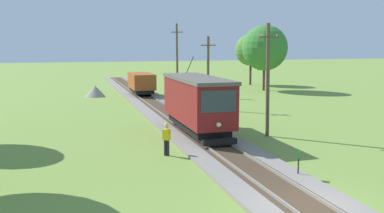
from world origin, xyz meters
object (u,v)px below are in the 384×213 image
object	(u,v)px
red_tram	(197,102)
gravel_pile	(95,91)
freight_car	(141,83)
tree_right_far	(265,48)
trackside_signal_marker	(298,163)
track_worker	(167,138)
tree_right_near	(251,50)
utility_pole_near_tram	(268,79)
utility_pole_mid	(208,72)
utility_pole_far	(177,59)

from	to	relation	value
red_tram	gravel_pile	bearing A→B (deg)	102.78
freight_car	tree_right_far	xyz separation A→B (m)	(16.20, 1.65, 3.89)
trackside_signal_marker	track_worker	distance (m)	7.13
trackside_signal_marker	tree_right_near	bearing A→B (deg)	68.02
red_tram	utility_pole_near_tram	xyz separation A→B (m)	(4.26, -1.53, 1.52)
trackside_signal_marker	gravel_pile	distance (m)	32.76
utility_pole_near_tram	utility_pole_mid	size ratio (longest dim) A/B	1.09
utility_pole_far	track_worker	world-z (taller)	utility_pole_far
red_tram	tree_right_near	world-z (taller)	tree_right_near
trackside_signal_marker	tree_right_near	size ratio (longest dim) A/B	0.16
utility_pole_near_tram	utility_pole_far	distance (m)	22.74
red_tram	freight_car	distance (m)	21.04
red_tram	utility_pole_mid	xyz separation A→B (m)	(4.26, 10.17, 1.21)
utility_pole_mid	track_worker	size ratio (longest dim) A/B	3.71
track_worker	tree_right_far	world-z (taller)	tree_right_far
freight_car	trackside_signal_marker	distance (m)	30.71
red_tram	gravel_pile	distance (m)	23.05
utility_pole_mid	trackside_signal_marker	xyz separation A→B (m)	(-2.55, -19.79, -2.74)
red_tram	tree_right_far	bearing A→B (deg)	54.47
utility_pole_mid	track_worker	world-z (taller)	utility_pole_mid
gravel_pile	tree_right_near	size ratio (longest dim) A/B	0.31
utility_pole_far	gravel_pile	size ratio (longest dim) A/B	3.56
utility_pole_near_tram	utility_pole_mid	world-z (taller)	utility_pole_near_tram
track_worker	tree_right_far	xyz separation A→B (m)	(19.27, 27.02, 4.46)
utility_pole_mid	track_worker	bearing A→B (deg)	-116.81
utility_pole_mid	tree_right_near	world-z (taller)	tree_right_near
utility_pole_mid	utility_pole_far	size ratio (longest dim) A/B	0.80
trackside_signal_marker	tree_right_near	world-z (taller)	tree_right_near
freight_car	utility_pole_near_tram	world-z (taller)	utility_pole_near_tram
freight_car	track_worker	distance (m)	25.57
red_tram	utility_pole_near_tram	world-z (taller)	utility_pole_near_tram
gravel_pile	utility_pole_mid	bearing A→B (deg)	-52.69
trackside_signal_marker	utility_pole_mid	bearing A→B (deg)	82.65
gravel_pile	utility_pole_near_tram	bearing A→B (deg)	-68.70
track_worker	tree_right_near	bearing A→B (deg)	10.29
freight_car	red_tram	bearing A→B (deg)	-89.99
trackside_signal_marker	utility_pole_near_tram	bearing A→B (deg)	72.49
red_tram	freight_car	bearing A→B (deg)	90.01
utility_pole_far	tree_right_far	xyz separation A→B (m)	(11.94, 1.47, 1.21)
utility_pole_near_tram	utility_pole_far	world-z (taller)	utility_pole_far
red_tram	gravel_pile	xyz separation A→B (m)	(-5.09, 22.43, -1.57)
freight_car	track_worker	bearing A→B (deg)	-96.91
gravel_pile	track_worker	world-z (taller)	track_worker
red_tram	tree_right_near	bearing A→B (deg)	59.48
utility_pole_mid	track_worker	distance (m)	16.44
freight_car	trackside_signal_marker	bearing A→B (deg)	-86.81
gravel_pile	track_worker	size ratio (longest dim) A/B	1.30
utility_pole_mid	tree_right_far	xyz separation A→B (m)	(11.94, 12.51, 2.04)
tree_right_near	freight_car	bearing A→B (deg)	-153.02
freight_car	track_worker	xyz separation A→B (m)	(-3.08, -25.37, -0.57)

